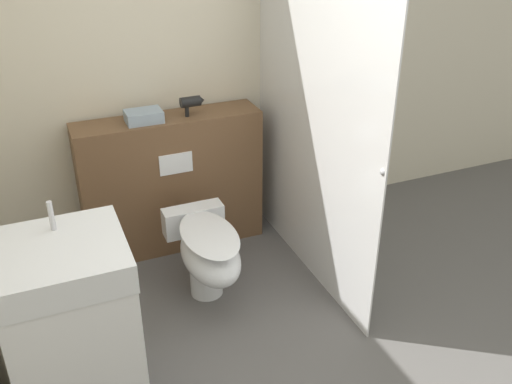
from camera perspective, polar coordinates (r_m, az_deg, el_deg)
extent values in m
cube|color=beige|center=(3.91, -7.35, 12.74)|extent=(8.00, 0.06, 2.50)
cube|color=brown|center=(3.96, -8.39, 0.90)|extent=(1.23, 0.29, 0.96)
cube|color=white|center=(3.74, -8.00, 2.82)|extent=(0.22, 0.01, 0.14)
cube|color=silver|center=(3.44, 5.66, 7.73)|extent=(0.01, 1.57, 2.16)
sphere|color=#B2B2B7|center=(2.87, 12.64, 1.98)|extent=(0.04, 0.04, 0.04)
cylinder|color=white|center=(3.60, -5.03, -7.89)|extent=(0.20, 0.20, 0.32)
ellipsoid|color=white|center=(3.41, -4.61, -6.27)|extent=(0.33, 0.59, 0.27)
ellipsoid|color=white|center=(3.33, -4.70, -4.23)|extent=(0.32, 0.58, 0.02)
cube|color=white|center=(3.64, -6.30, -2.76)|extent=(0.38, 0.13, 0.18)
cube|color=white|center=(2.87, -17.54, -14.18)|extent=(0.55, 0.53, 0.80)
cube|color=white|center=(2.59, -19.01, -6.42)|extent=(0.56, 0.54, 0.14)
cylinder|color=silver|center=(2.64, -19.78, -2.25)|extent=(0.02, 0.02, 0.14)
cylinder|color=black|center=(3.74, -6.59, 8.96)|extent=(0.13, 0.07, 0.07)
cone|color=black|center=(3.76, -5.41, 9.14)|extent=(0.03, 0.06, 0.06)
cylinder|color=black|center=(3.75, -6.93, 8.16)|extent=(0.03, 0.03, 0.09)
cube|color=#8C9EAD|center=(3.71, -11.16, 7.44)|extent=(0.23, 0.16, 0.07)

